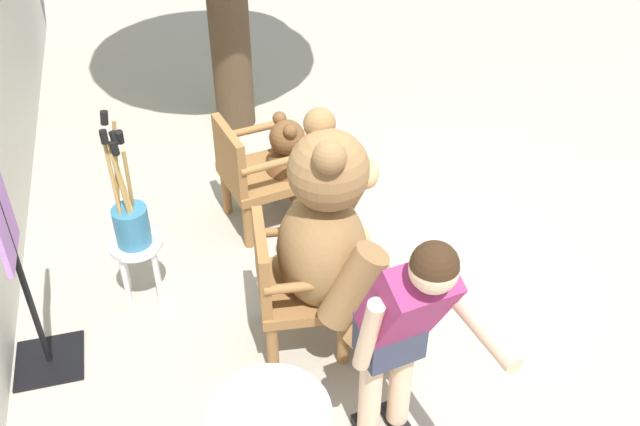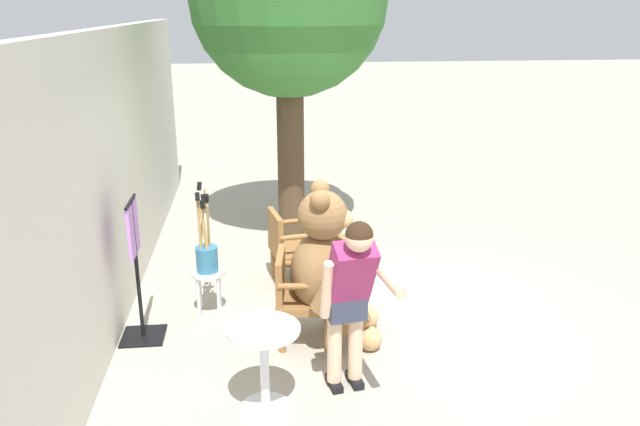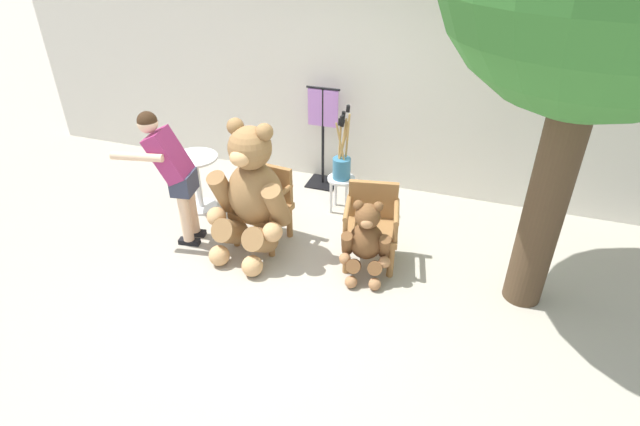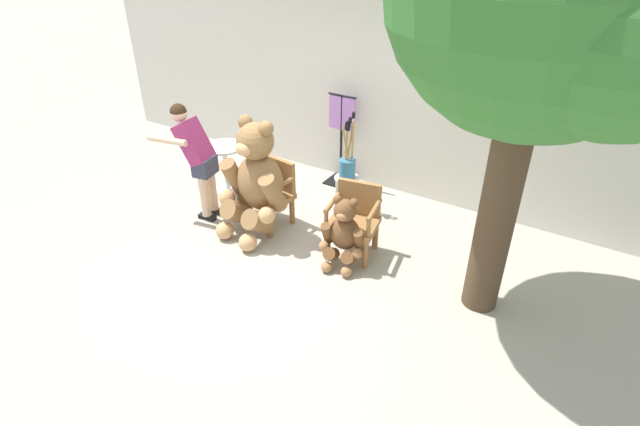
% 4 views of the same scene
% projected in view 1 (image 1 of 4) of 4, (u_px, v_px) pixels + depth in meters
% --- Properties ---
extents(ground_plane, '(60.00, 60.00, 0.00)m').
position_uv_depth(ground_plane, '(359.00, 259.00, 5.09)').
color(ground_plane, '#A8A091').
extents(wooden_chair_left, '(0.61, 0.58, 0.86)m').
position_uv_depth(wooden_chair_left, '(292.00, 283.00, 4.21)').
color(wooden_chair_left, olive).
rests_on(wooden_chair_left, ground).
extents(wooden_chair_right, '(0.65, 0.62, 0.86)m').
position_uv_depth(wooden_chair_right, '(253.00, 172.00, 5.16)').
color(wooden_chair_right, olive).
rests_on(wooden_chair_right, ground).
extents(teddy_bear_large, '(0.92, 0.90, 1.51)m').
position_uv_depth(teddy_bear_large, '(336.00, 241.00, 4.08)').
color(teddy_bear_large, olive).
rests_on(teddy_bear_large, ground).
extents(teddy_bear_small, '(0.53, 0.53, 0.86)m').
position_uv_depth(teddy_bear_small, '(291.00, 170.00, 5.26)').
color(teddy_bear_small, brown).
rests_on(teddy_bear_small, ground).
extents(person_visitor, '(0.76, 0.56, 1.53)m').
position_uv_depth(person_visitor, '(403.00, 326.00, 3.31)').
color(person_visitor, black).
rests_on(person_visitor, ground).
extents(white_stool, '(0.34, 0.34, 0.46)m').
position_uv_depth(white_stool, '(138.00, 255.00, 4.58)').
color(white_stool, silver).
rests_on(white_stool, ground).
extents(brush_bucket, '(0.22, 0.22, 0.92)m').
position_uv_depth(brush_bucket, '(129.00, 216.00, 4.39)').
color(brush_bucket, teal).
rests_on(brush_bucket, white_stool).
extents(clothing_display_stand, '(0.44, 0.40, 1.36)m').
position_uv_depth(clothing_display_stand, '(20.00, 273.00, 3.90)').
color(clothing_display_stand, black).
rests_on(clothing_display_stand, ground).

